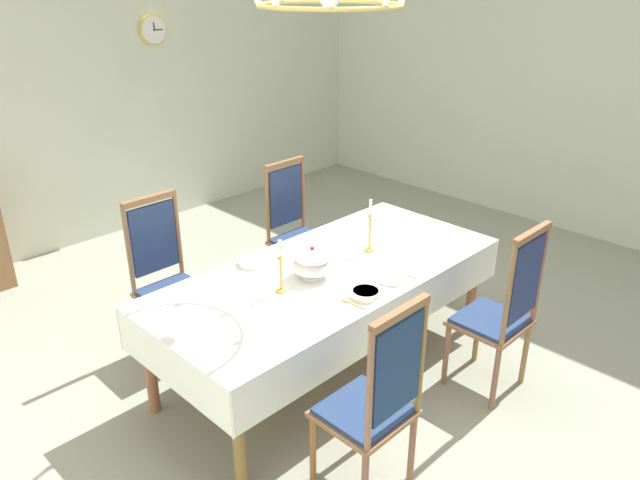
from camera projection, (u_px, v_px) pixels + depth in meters
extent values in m
cube|color=gray|center=(330.00, 369.00, 4.27)|extent=(7.04, 6.51, 0.04)
cube|color=beige|center=(81.00, 86.00, 5.76)|extent=(7.04, 0.08, 3.05)
cube|color=beige|center=(585.00, 82.00, 5.94)|extent=(0.08, 6.51, 3.05)
cylinder|color=olive|center=(238.00, 434.00, 3.14)|extent=(0.07, 0.07, 0.72)
cylinder|color=#935839|center=(472.00, 287.00, 4.57)|extent=(0.07, 0.07, 0.72)
cylinder|color=#90573B|center=(149.00, 363.00, 3.70)|extent=(0.07, 0.07, 0.72)
cylinder|color=#8E5A3C|center=(382.00, 252.00, 5.13)|extent=(0.07, 0.07, 0.72)
cube|color=brown|center=(328.00, 280.00, 4.00)|extent=(2.30, 0.95, 0.08)
cube|color=brown|center=(328.00, 272.00, 3.98)|extent=(2.42, 1.07, 0.03)
cube|color=white|center=(328.00, 270.00, 3.97)|extent=(2.44, 1.09, 0.00)
cube|color=white|center=(392.00, 320.00, 3.69)|extent=(2.44, 0.00, 0.29)
cube|color=white|center=(274.00, 264.00, 4.38)|extent=(2.44, 0.00, 0.29)
cube|color=white|center=(170.00, 367.00, 3.25)|extent=(0.00, 1.09, 0.29)
cube|color=white|center=(435.00, 237.00, 4.82)|extent=(0.00, 1.09, 0.29)
cylinder|color=#925E34|center=(313.00, 451.00, 3.20)|extent=(0.04, 0.04, 0.46)
cylinder|color=brown|center=(361.00, 416.00, 3.45)|extent=(0.04, 0.04, 0.46)
cylinder|color=brown|center=(412.00, 449.00, 3.22)|extent=(0.04, 0.04, 0.46)
cube|color=brown|center=(364.00, 413.00, 3.11)|extent=(0.44, 0.42, 0.03)
cube|color=navy|center=(364.00, 409.00, 3.10)|extent=(0.40, 0.38, 0.02)
cylinder|color=#905F43|center=(369.00, 393.00, 2.72)|extent=(0.03, 0.03, 0.66)
cylinder|color=olive|center=(422.00, 357.00, 2.98)|extent=(0.03, 0.03, 0.66)
cube|color=navy|center=(397.00, 368.00, 2.84)|extent=(0.34, 0.02, 0.50)
cube|color=brown|center=(400.00, 313.00, 2.71)|extent=(0.40, 0.04, 0.04)
cylinder|color=olive|center=(214.00, 324.00, 4.35)|extent=(0.04, 0.04, 0.46)
cylinder|color=brown|center=(168.00, 345.00, 4.10)|extent=(0.04, 0.04, 0.46)
cylinder|color=brown|center=(186.00, 306.00, 4.58)|extent=(0.04, 0.04, 0.46)
cylinder|color=brown|center=(140.00, 325.00, 4.33)|extent=(0.04, 0.04, 0.46)
cube|color=brown|center=(174.00, 294.00, 4.24)|extent=(0.44, 0.42, 0.03)
cube|color=navy|center=(174.00, 291.00, 4.23)|extent=(0.40, 0.38, 0.02)
cylinder|color=#8B5D3B|center=(178.00, 235.00, 4.35)|extent=(0.03, 0.03, 0.65)
cylinder|color=brown|center=(129.00, 251.00, 4.10)|extent=(0.03, 0.03, 0.65)
cube|color=navy|center=(154.00, 238.00, 4.21)|extent=(0.34, 0.02, 0.49)
cube|color=brown|center=(149.00, 199.00, 4.09)|extent=(0.40, 0.04, 0.04)
cylinder|color=brown|center=(446.00, 355.00, 4.00)|extent=(0.04, 0.04, 0.46)
cylinder|color=olive|center=(477.00, 332.00, 4.24)|extent=(0.04, 0.04, 0.46)
cylinder|color=brown|center=(495.00, 378.00, 3.77)|extent=(0.04, 0.04, 0.46)
cylinder|color=olive|center=(525.00, 353.00, 4.01)|extent=(0.04, 0.04, 0.46)
cube|color=brown|center=(490.00, 322.00, 3.91)|extent=(0.44, 0.42, 0.03)
cube|color=navy|center=(490.00, 319.00, 3.90)|extent=(0.40, 0.38, 0.02)
cylinder|color=brown|center=(508.00, 296.00, 3.52)|extent=(0.03, 0.03, 0.67)
cylinder|color=brown|center=(540.00, 274.00, 3.77)|extent=(0.03, 0.03, 0.67)
cube|color=navy|center=(526.00, 280.00, 3.63)|extent=(0.34, 0.02, 0.51)
cube|color=brown|center=(533.00, 233.00, 3.50)|extent=(0.40, 0.04, 0.04)
cylinder|color=brown|center=(333.00, 268.00, 5.14)|extent=(0.04, 0.04, 0.46)
cylinder|color=olive|center=(301.00, 284.00, 4.89)|extent=(0.04, 0.04, 0.46)
cylinder|color=brown|center=(304.00, 255.00, 5.37)|extent=(0.04, 0.04, 0.46)
cylinder|color=brown|center=(271.00, 269.00, 5.13)|extent=(0.04, 0.04, 0.46)
cube|color=brown|center=(302.00, 243.00, 5.03)|extent=(0.44, 0.42, 0.03)
cube|color=navy|center=(302.00, 240.00, 5.02)|extent=(0.40, 0.38, 0.02)
cylinder|color=brown|center=(303.00, 194.00, 5.15)|extent=(0.03, 0.03, 0.63)
cylinder|color=olive|center=(267.00, 206.00, 4.90)|extent=(0.03, 0.03, 0.63)
cube|color=navy|center=(285.00, 196.00, 5.01)|extent=(0.34, 0.02, 0.48)
cube|color=brown|center=(285.00, 163.00, 4.89)|extent=(0.40, 0.04, 0.04)
cylinder|color=white|center=(312.00, 275.00, 3.88)|extent=(0.14, 0.14, 0.02)
ellipsoid|color=white|center=(312.00, 266.00, 3.85)|extent=(0.26, 0.26, 0.12)
ellipsoid|color=white|center=(312.00, 256.00, 3.82)|extent=(0.24, 0.24, 0.09)
sphere|color=maroon|center=(312.00, 249.00, 3.80)|extent=(0.03, 0.03, 0.03)
cylinder|color=gold|center=(281.00, 290.00, 3.71)|extent=(0.07, 0.07, 0.02)
cylinder|color=gold|center=(281.00, 274.00, 3.66)|extent=(0.02, 0.02, 0.21)
cone|color=gold|center=(280.00, 257.00, 3.62)|extent=(0.04, 0.04, 0.02)
cylinder|color=silver|center=(280.00, 248.00, 3.59)|extent=(0.02, 0.02, 0.10)
cylinder|color=gold|center=(369.00, 250.00, 4.24)|extent=(0.07, 0.07, 0.02)
cylinder|color=gold|center=(370.00, 232.00, 4.18)|extent=(0.02, 0.02, 0.25)
cone|color=gold|center=(370.00, 215.00, 4.13)|extent=(0.04, 0.04, 0.02)
cylinder|color=silver|center=(371.00, 207.00, 4.10)|extent=(0.02, 0.02, 0.10)
cylinder|color=white|center=(392.00, 278.00, 3.83)|extent=(0.18, 0.18, 0.03)
cylinder|color=white|center=(392.00, 277.00, 3.83)|extent=(0.15, 0.15, 0.02)
torus|color=maroon|center=(392.00, 276.00, 3.83)|extent=(0.17, 0.17, 0.01)
cylinder|color=white|center=(366.00, 293.00, 3.64)|extent=(0.19, 0.19, 0.04)
cylinder|color=white|center=(366.00, 292.00, 3.64)|extent=(0.16, 0.16, 0.03)
torus|color=maroon|center=(366.00, 291.00, 3.64)|extent=(0.18, 0.18, 0.01)
cylinder|color=white|center=(253.00, 261.00, 4.04)|extent=(0.20, 0.20, 0.05)
cylinder|color=white|center=(253.00, 260.00, 4.04)|extent=(0.16, 0.16, 0.03)
torus|color=maroon|center=(253.00, 258.00, 4.03)|extent=(0.19, 0.19, 0.01)
cube|color=gold|center=(408.00, 275.00, 3.89)|extent=(0.01, 0.14, 0.00)
ellipsoid|color=gold|center=(398.00, 271.00, 3.95)|extent=(0.03, 0.05, 0.01)
cube|color=gold|center=(356.00, 305.00, 3.55)|extent=(0.02, 0.14, 0.00)
ellipsoid|color=gold|center=(345.00, 300.00, 3.60)|extent=(0.03, 0.05, 0.01)
cylinder|color=#D1B251|center=(153.00, 30.00, 6.03)|extent=(0.29, 0.05, 0.29)
cylinder|color=white|center=(154.00, 30.00, 6.01)|extent=(0.26, 0.01, 0.26)
cube|color=black|center=(154.00, 26.00, 6.00)|extent=(0.01, 0.00, 0.07)
cube|color=black|center=(158.00, 30.00, 6.04)|extent=(0.11, 0.00, 0.01)
torus|color=gold|center=(330.00, 5.00, 3.31)|extent=(0.81, 0.81, 0.02)
cylinder|color=silver|center=(275.00, 0.00, 3.04)|extent=(0.04, 0.04, 0.06)
cylinder|color=silver|center=(331.00, 1.00, 2.94)|extent=(0.04, 0.04, 0.06)
cylinder|color=silver|center=(386.00, 0.00, 3.04)|extent=(0.04, 0.04, 0.06)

